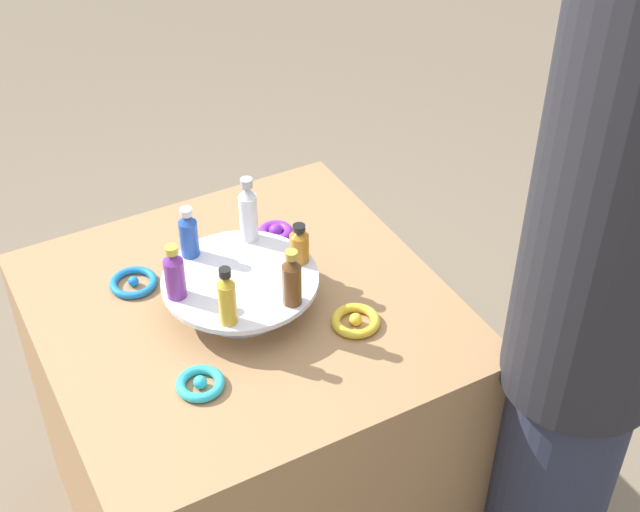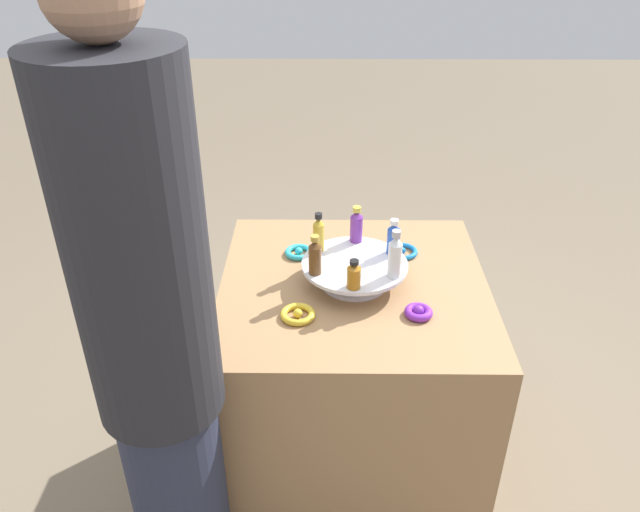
{
  "view_description": "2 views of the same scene",
  "coord_description": "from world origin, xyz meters",
  "px_view_note": "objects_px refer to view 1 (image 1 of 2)",
  "views": [
    {
      "loc": [
        -1.32,
        0.53,
        2.02
      ],
      "look_at": [
        -0.12,
        -0.12,
        0.94
      ],
      "focal_mm": 50.0,
      "sensor_mm": 36.0,
      "label": 1
    },
    {
      "loc": [
        -0.09,
        -1.63,
        1.86
      ],
      "look_at": [
        -0.11,
        -0.11,
        0.94
      ],
      "focal_mm": 35.0,
      "sensor_mm": 36.0,
      "label": 2
    }
  ],
  "objects_px": {
    "bottle_purple": "(175,273)",
    "ribbon_bow_purple": "(276,232)",
    "ribbon_bow_gold": "(356,321)",
    "bottle_gold": "(227,298)",
    "ribbon_bow_teal": "(200,383)",
    "bottle_blue": "(189,234)",
    "display_stand": "(241,287)",
    "bottle_amber": "(299,244)",
    "person_figure": "(591,321)",
    "bottle_clear": "(248,212)",
    "ribbon_bow_blue": "(134,282)",
    "bottle_brown": "(292,279)"
  },
  "relations": [
    {
      "from": "ribbon_bow_purple",
      "to": "person_figure",
      "type": "bearing_deg",
      "value": -154.09
    },
    {
      "from": "bottle_purple",
      "to": "person_figure",
      "type": "height_order",
      "value": "person_figure"
    },
    {
      "from": "ribbon_bow_purple",
      "to": "bottle_gold",
      "type": "bearing_deg",
      "value": 140.13
    },
    {
      "from": "bottle_gold",
      "to": "ribbon_bow_purple",
      "type": "bearing_deg",
      "value": -39.87
    },
    {
      "from": "display_stand",
      "to": "bottle_purple",
      "type": "relative_size",
      "value": 2.66
    },
    {
      "from": "bottle_clear",
      "to": "ribbon_bow_blue",
      "type": "height_order",
      "value": "bottle_clear"
    },
    {
      "from": "bottle_brown",
      "to": "ribbon_bow_gold",
      "type": "distance_m",
      "value": 0.18
    },
    {
      "from": "bottle_amber",
      "to": "ribbon_bow_purple",
      "type": "bearing_deg",
      "value": -10.36
    },
    {
      "from": "ribbon_bow_gold",
      "to": "bottle_blue",
      "type": "bearing_deg",
      "value": 39.56
    },
    {
      "from": "bottle_purple",
      "to": "ribbon_bow_teal",
      "type": "distance_m",
      "value": 0.23
    },
    {
      "from": "ribbon_bow_blue",
      "to": "ribbon_bow_teal",
      "type": "bearing_deg",
      "value": -178.22
    },
    {
      "from": "bottle_brown",
      "to": "bottle_gold",
      "type": "bearing_deg",
      "value": 86.27
    },
    {
      "from": "ribbon_bow_purple",
      "to": "ribbon_bow_blue",
      "type": "height_order",
      "value": "ribbon_bow_purple"
    },
    {
      "from": "person_figure",
      "to": "bottle_blue",
      "type": "bearing_deg",
      "value": -3.05
    },
    {
      "from": "person_figure",
      "to": "ribbon_bow_gold",
      "type": "bearing_deg",
      "value": -0.84
    },
    {
      "from": "bottle_purple",
      "to": "ribbon_bow_blue",
      "type": "height_order",
      "value": "bottle_purple"
    },
    {
      "from": "ribbon_bow_purple",
      "to": "bottle_brown",
      "type": "bearing_deg",
      "value": 160.02
    },
    {
      "from": "bottle_gold",
      "to": "person_figure",
      "type": "xyz_separation_m",
      "value": [
        -0.38,
        -0.57,
        -0.01
      ]
    },
    {
      "from": "display_stand",
      "to": "ribbon_bow_gold",
      "type": "height_order",
      "value": "display_stand"
    },
    {
      "from": "bottle_purple",
      "to": "ribbon_bow_purple",
      "type": "relative_size",
      "value": 1.49
    },
    {
      "from": "bottle_gold",
      "to": "bottle_blue",
      "type": "relative_size",
      "value": 1.11
    },
    {
      "from": "bottle_amber",
      "to": "ribbon_bow_purple",
      "type": "relative_size",
      "value": 1.1
    },
    {
      "from": "bottle_purple",
      "to": "ribbon_bow_purple",
      "type": "height_order",
      "value": "bottle_purple"
    },
    {
      "from": "bottle_purple",
      "to": "ribbon_bow_teal",
      "type": "relative_size",
      "value": 1.31
    },
    {
      "from": "bottle_blue",
      "to": "person_figure",
      "type": "relative_size",
      "value": 0.07
    },
    {
      "from": "person_figure",
      "to": "bottle_amber",
      "type": "bearing_deg",
      "value": -8.47
    },
    {
      "from": "ribbon_bow_gold",
      "to": "ribbon_bow_blue",
      "type": "distance_m",
      "value": 0.49
    },
    {
      "from": "ribbon_bow_purple",
      "to": "ribbon_bow_gold",
      "type": "bearing_deg",
      "value": -178.22
    },
    {
      "from": "bottle_purple",
      "to": "person_figure",
      "type": "relative_size",
      "value": 0.07
    },
    {
      "from": "ribbon_bow_purple",
      "to": "bottle_amber",
      "type": "bearing_deg",
      "value": 169.64
    },
    {
      "from": "bottle_blue",
      "to": "ribbon_bow_teal",
      "type": "distance_m",
      "value": 0.34
    },
    {
      "from": "ribbon_bow_purple",
      "to": "ribbon_bow_blue",
      "type": "distance_m",
      "value": 0.35
    },
    {
      "from": "ribbon_bow_gold",
      "to": "bottle_amber",
      "type": "bearing_deg",
      "value": 15.78
    },
    {
      "from": "bottle_gold",
      "to": "ribbon_bow_purple",
      "type": "height_order",
      "value": "bottle_gold"
    },
    {
      "from": "bottle_purple",
      "to": "ribbon_bow_blue",
      "type": "relative_size",
      "value": 1.19
    },
    {
      "from": "bottle_brown",
      "to": "bottle_blue",
      "type": "bearing_deg",
      "value": 26.27
    },
    {
      "from": "bottle_gold",
      "to": "ribbon_bow_teal",
      "type": "relative_size",
      "value": 1.39
    },
    {
      "from": "bottle_purple",
      "to": "ribbon_bow_purple",
      "type": "bearing_deg",
      "value": -60.6
    },
    {
      "from": "bottle_gold",
      "to": "bottle_clear",
      "type": "xyz_separation_m",
      "value": [
        0.22,
        -0.15,
        0.01
      ]
    },
    {
      "from": "display_stand",
      "to": "bottle_blue",
      "type": "distance_m",
      "value": 0.16
    },
    {
      "from": "ribbon_bow_teal",
      "to": "bottle_brown",
      "type": "bearing_deg",
      "value": -75.55
    },
    {
      "from": "ribbon_bow_gold",
      "to": "bottle_clear",
      "type": "bearing_deg",
      "value": 20.47
    },
    {
      "from": "bottle_gold",
      "to": "person_figure",
      "type": "bearing_deg",
      "value": -123.58
    },
    {
      "from": "bottle_purple",
      "to": "ribbon_bow_gold",
      "type": "height_order",
      "value": "bottle_purple"
    },
    {
      "from": "display_stand",
      "to": "ribbon_bow_purple",
      "type": "xyz_separation_m",
      "value": [
        0.18,
        -0.17,
        -0.04
      ]
    },
    {
      "from": "bottle_amber",
      "to": "bottle_clear",
      "type": "relative_size",
      "value": 0.59
    },
    {
      "from": "bottle_blue",
      "to": "ribbon_bow_purple",
      "type": "relative_size",
      "value": 1.42
    },
    {
      "from": "ribbon_bow_gold",
      "to": "bottle_gold",
      "type": "bearing_deg",
      "value": 77.41
    },
    {
      "from": "bottle_gold",
      "to": "ribbon_bow_purple",
      "type": "relative_size",
      "value": 1.57
    },
    {
      "from": "bottle_brown",
      "to": "bottle_amber",
      "type": "relative_size",
      "value": 1.4
    }
  ]
}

